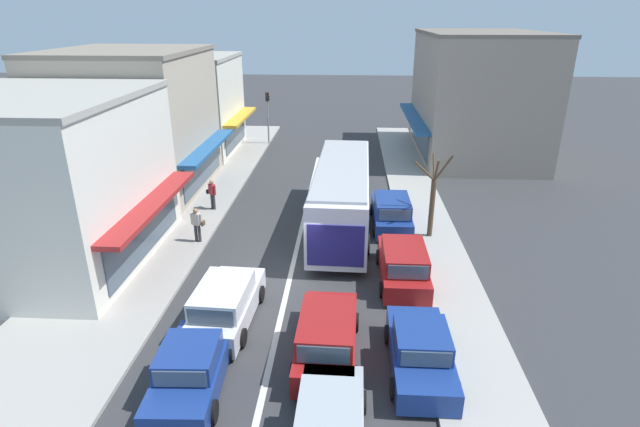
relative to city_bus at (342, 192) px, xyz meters
name	(u,v)px	position (x,y,z in m)	size (l,w,h in m)	color
ground_plane	(290,277)	(-1.99, -5.17, -1.88)	(140.00, 140.00, 0.00)	#353538
lane_centre_line	(300,236)	(-1.99, -1.17, -1.88)	(0.20, 28.00, 0.01)	silver
sidewalk_left	(175,216)	(-8.79, 0.83, -1.81)	(5.20, 44.00, 0.14)	#A39E96
kerb_right	(424,222)	(4.21, 0.83, -1.82)	(2.80, 44.00, 0.12)	#A39E96
shopfront_corner_near	(43,182)	(-12.17, -4.31, 1.68)	(9.02, 9.12, 7.13)	silver
shopfront_mid_block	(134,123)	(-12.17, 5.08, 2.19)	(8.65, 9.23, 8.15)	#B2A38E
shopfront_far_end	(184,105)	(-12.17, 14.06, 1.68)	(8.65, 7.95, 7.13)	silver
building_right_far	(476,95)	(9.49, 14.61, 2.51)	(8.98, 12.55, 8.78)	gray
city_bus	(342,192)	(0.00, 0.00, 0.00)	(2.96, 10.92, 3.23)	silver
sedan_queue_gap_filler	(191,369)	(-4.02, -11.79, -1.22)	(2.04, 4.27, 1.47)	navy
hatchback_adjacent_lane_trail	(330,423)	(-0.03, -13.60, -1.17)	(1.86, 3.73, 1.54)	#9EA3A8
wagon_queue_far_back	(226,304)	(-3.81, -8.50, -1.14)	(2.10, 4.58, 1.58)	silver
wagon_adjacent_lane_lead	(327,336)	(-0.26, -10.13, -1.14)	(2.01, 4.54, 1.58)	maroon
parked_sedan_kerb_front	(420,352)	(2.54, -10.61, -1.22)	(1.90, 4.20, 1.47)	navy
parked_wagon_kerb_second	(403,264)	(2.54, -5.25, -1.14)	(1.95, 4.51, 1.58)	maroon
parked_wagon_kerb_third	(392,213)	(2.48, 0.25, -1.14)	(1.97, 4.51, 1.58)	navy
traffic_light_downstreet	(268,109)	(-6.21, 16.41, 0.97)	(0.33, 0.24, 4.20)	gray
street_tree_right	(432,200)	(4.21, -1.01, 0.04)	(1.76, 1.55, 4.09)	brown
pedestrian_with_handbag_near	(212,193)	(-6.96, 1.75, -0.81)	(0.60, 0.50, 1.63)	#333338
pedestrian_browsing_midblock	(197,223)	(-6.58, -2.35, -0.81)	(0.66, 0.32, 1.63)	#333338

